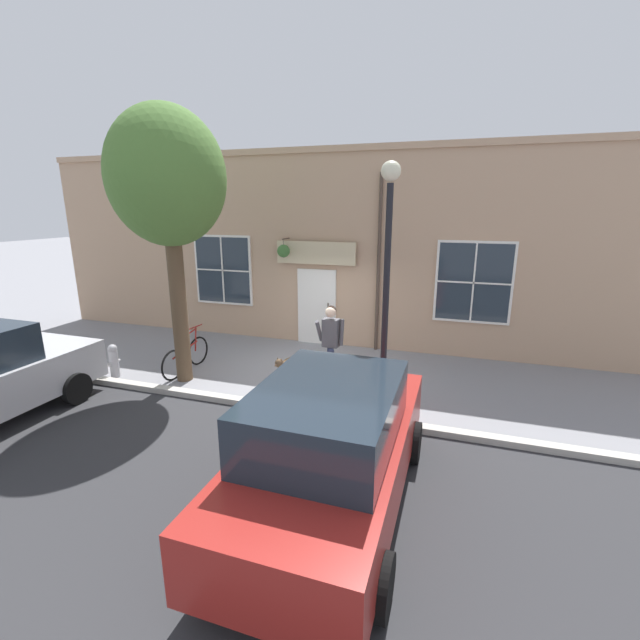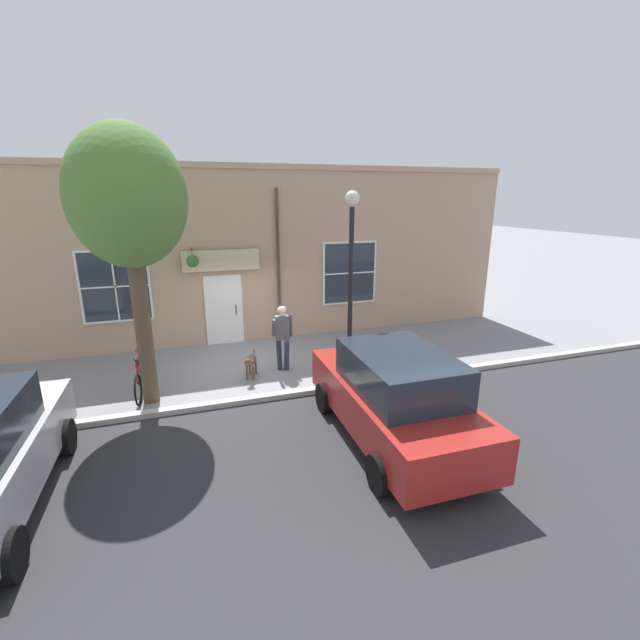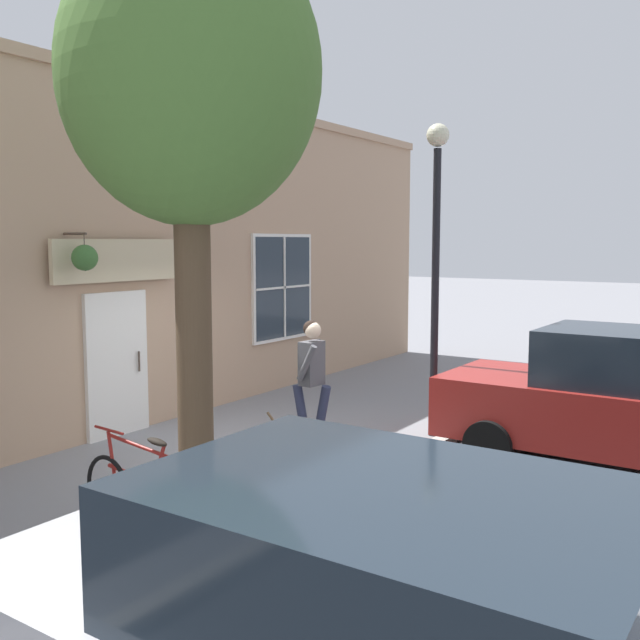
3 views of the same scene
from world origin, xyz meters
name	(u,v)px [view 1 (image 1 of 3)]	position (x,y,z in m)	size (l,w,h in m)	color
ground_plane	(306,372)	(0.00, 0.00, 0.00)	(90.00, 90.00, 0.00)	gray
curb_and_road	(125,562)	(5.85, 0.00, 0.02)	(10.10, 28.00, 0.12)	#B2ADA3
storefront_facade	(335,250)	(-2.34, 0.00, 2.61)	(0.95, 18.00, 5.24)	tan
pedestrian_walking	(331,337)	(0.44, 0.72, 1.05)	(0.54, 0.57, 1.74)	#282D47
dog_on_leash	(289,364)	(0.70, -0.15, 0.44)	(0.95, 0.44, 0.66)	brown
street_tree_by_curb	(170,182)	(1.22, -2.41, 4.22)	(2.49, 2.24, 5.68)	brown
leaning_bicycle	(186,356)	(0.80, -2.69, 0.38)	(1.74, 0.14, 1.00)	black
parked_car_mid_block	(331,446)	(4.29, 1.87, 0.88)	(4.32, 1.97, 1.75)	maroon
street_lamp	(387,256)	(1.67, 2.06, 2.94)	(0.32, 0.32, 4.45)	black
fire_hydrant	(114,360)	(1.61, -4.03, 0.40)	(0.34, 0.20, 0.77)	#99999E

